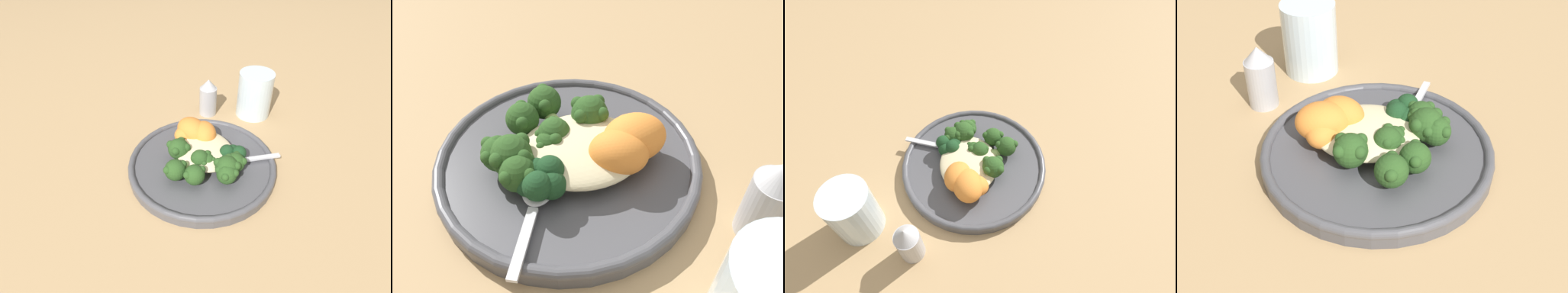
# 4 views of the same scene
# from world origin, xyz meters

# --- Properties ---
(ground_plane) EXTENTS (4.00, 4.00, 0.00)m
(ground_plane) POSITION_xyz_m (0.00, 0.00, 0.00)
(ground_plane) COLOR tan
(plate) EXTENTS (0.27, 0.27, 0.02)m
(plate) POSITION_xyz_m (-0.01, 0.01, 0.01)
(plate) COLOR #4C4C51
(plate) RESTS_ON ground_plane
(quinoa_mound) EXTENTS (0.12, 0.11, 0.02)m
(quinoa_mound) POSITION_xyz_m (-0.02, 0.02, 0.03)
(quinoa_mound) COLOR beige
(quinoa_mound) RESTS_ON plate
(broccoli_stalk_0) EXTENTS (0.05, 0.11, 0.04)m
(broccoli_stalk_0) POSITION_xyz_m (-0.04, -0.01, 0.04)
(broccoli_stalk_0) COLOR #9EBC66
(broccoli_stalk_0) RESTS_ON plate
(broccoli_stalk_1) EXTENTS (0.06, 0.13, 0.04)m
(broccoli_stalk_1) POSITION_xyz_m (-0.00, -0.03, 0.04)
(broccoli_stalk_1) COLOR #9EBC66
(broccoli_stalk_1) RESTS_ON plate
(broccoli_stalk_2) EXTENTS (0.06, 0.09, 0.03)m
(broccoli_stalk_2) POSITION_xyz_m (-0.01, 0.01, 0.04)
(broccoli_stalk_2) COLOR #9EBC66
(broccoli_stalk_2) RESTS_ON plate
(broccoli_stalk_3) EXTENTS (0.09, 0.11, 0.04)m
(broccoli_stalk_3) POSITION_xyz_m (0.02, -0.02, 0.04)
(broccoli_stalk_3) COLOR #9EBC66
(broccoli_stalk_3) RESTS_ON plate
(broccoli_stalk_4) EXTENTS (0.06, 0.06, 0.03)m
(broccoli_stalk_4) POSITION_xyz_m (0.00, 0.02, 0.03)
(broccoli_stalk_4) COLOR #9EBC66
(broccoli_stalk_4) RESTS_ON plate
(broccoli_stalk_5) EXTENTS (0.12, 0.05, 0.04)m
(broccoli_stalk_5) POSITION_xyz_m (0.04, 0.02, 0.04)
(broccoli_stalk_5) COLOR #9EBC66
(broccoli_stalk_5) RESTS_ON plate
(broccoli_stalk_6) EXTENTS (0.11, 0.05, 0.04)m
(broccoli_stalk_6) POSITION_xyz_m (0.04, 0.03, 0.04)
(broccoli_stalk_6) COLOR #9EBC66
(broccoli_stalk_6) RESTS_ON plate
(broccoli_stalk_7) EXTENTS (0.11, 0.04, 0.04)m
(broccoli_stalk_7) POSITION_xyz_m (0.03, 0.05, 0.04)
(broccoli_stalk_7) COLOR #9EBC66
(broccoli_stalk_7) RESTS_ON plate
(sweet_potato_chunk_0) EXTENTS (0.07, 0.06, 0.05)m
(sweet_potato_chunk_0) POSITION_xyz_m (-0.08, 0.03, 0.04)
(sweet_potato_chunk_0) COLOR orange
(sweet_potato_chunk_0) RESTS_ON plate
(sweet_potato_chunk_1) EXTENTS (0.05, 0.06, 0.03)m
(sweet_potato_chunk_1) POSITION_xyz_m (-0.07, 0.01, 0.04)
(sweet_potato_chunk_1) COLOR orange
(sweet_potato_chunk_1) RESTS_ON plate
(sweet_potato_chunk_2) EXTENTS (0.07, 0.06, 0.04)m
(sweet_potato_chunk_2) POSITION_xyz_m (-0.06, 0.04, 0.04)
(sweet_potato_chunk_2) COLOR orange
(sweet_potato_chunk_2) RESTS_ON plate
(kale_tuft) EXTENTS (0.05, 0.05, 0.03)m
(kale_tuft) POSITION_xyz_m (0.02, 0.06, 0.04)
(kale_tuft) COLOR #193D1E
(kale_tuft) RESTS_ON plate
(spoon) EXTENTS (0.05, 0.11, 0.01)m
(spoon) POSITION_xyz_m (0.02, 0.07, 0.03)
(spoon) COLOR silver
(spoon) RESTS_ON plate
(salt_shaker) EXTENTS (0.04, 0.04, 0.09)m
(salt_shaker) POSITION_xyz_m (-0.17, 0.12, 0.04)
(salt_shaker) COLOR #B2B2B7
(salt_shaker) RESTS_ON ground_plane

